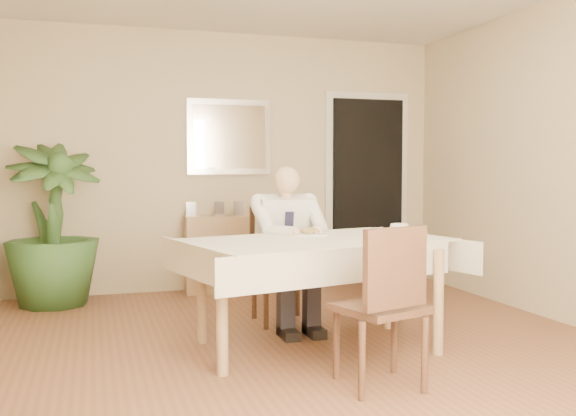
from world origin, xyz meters
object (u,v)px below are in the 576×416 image
object	(u,v)px
sideboard	(233,253)
potted_palm	(53,224)
coffee_mug	(399,231)
chair_near	(386,298)
dining_table	(316,251)
seated_man	(290,239)
chair_far	(280,256)

from	to	relation	value
sideboard	potted_palm	xyz separation A→B (m)	(-1.69, -0.20, 0.35)
coffee_mug	sideboard	distance (m)	2.48
coffee_mug	potted_palm	xyz separation A→B (m)	(-2.33, 2.16, -0.07)
coffee_mug	chair_near	bearing A→B (deg)	-121.43
dining_table	sideboard	world-z (taller)	sideboard
seated_man	sideboard	xyz separation A→B (m)	(-0.10, 1.62, -0.31)
sideboard	chair_far	bearing A→B (deg)	-82.89
chair_near	coffee_mug	distance (m)	0.92
potted_palm	dining_table	bearing A→B (deg)	-48.45
dining_table	sideboard	distance (m)	2.23
chair_near	seated_man	world-z (taller)	seated_man
chair_far	chair_near	world-z (taller)	chair_far
seated_man	potted_palm	world-z (taller)	potted_palm
chair_near	potted_palm	distance (m)	3.46
coffee_mug	potted_palm	size ratio (longest dim) A/B	0.09
dining_table	chair_near	world-z (taller)	chair_near
chair_near	seated_man	size ratio (longest dim) A/B	0.74
potted_palm	chair_far	bearing A→B (deg)	-32.34
potted_palm	chair_near	bearing A→B (deg)	-57.17
chair_far	chair_near	xyz separation A→B (m)	(0.09, -1.77, -0.00)
seated_man	coffee_mug	xyz separation A→B (m)	(0.55, -0.74, 0.11)
seated_man	sideboard	world-z (taller)	seated_man
dining_table	chair_far	world-z (taller)	chair_far
chair_near	coffee_mug	world-z (taller)	chair_near
potted_palm	coffee_mug	bearing A→B (deg)	-42.76
seated_man	sideboard	bearing A→B (deg)	93.49
chair_near	coffee_mug	bearing A→B (deg)	40.32
dining_table	potted_palm	bearing A→B (deg)	117.80
chair_near	sideboard	size ratio (longest dim) A/B	0.96
chair_far	coffee_mug	size ratio (longest dim) A/B	7.19
coffee_mug	sideboard	bearing A→B (deg)	105.35
seated_man	chair_far	bearing A→B (deg)	90.00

